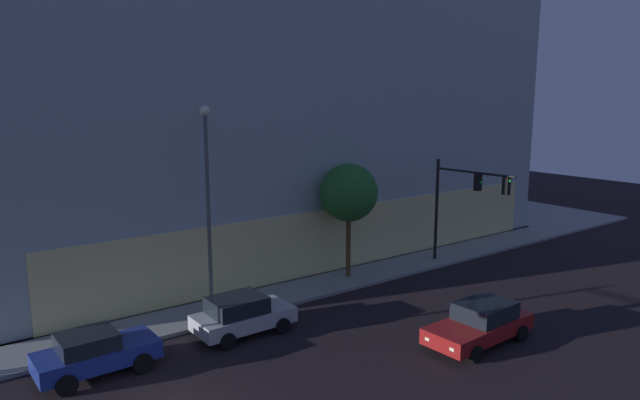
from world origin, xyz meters
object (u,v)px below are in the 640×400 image
object	(u,v)px
modern_building	(218,83)
car_red	(480,323)
sidewalk_tree	(349,193)
traffic_light_far_corner	(465,193)
car_blue	(95,353)
car_silver	(242,314)
street_lamp_sidewalk	(208,188)

from	to	relation	value
modern_building	car_red	bearing A→B (deg)	-93.36
sidewalk_tree	car_red	bearing A→B (deg)	-95.16
sidewalk_tree	traffic_light_far_corner	bearing A→B (deg)	-20.90
traffic_light_far_corner	car_red	xyz separation A→B (m)	(-7.07, -6.77, -3.47)
modern_building	car_blue	distance (m)	25.44
modern_building	car_silver	bearing A→B (deg)	-114.54
car_silver	sidewalk_tree	bearing A→B (deg)	20.22
modern_building	car_red	size ratio (longest dim) A/B	7.24
modern_building	street_lamp_sidewalk	bearing A→B (deg)	-118.11
modern_building	sidewalk_tree	bearing A→B (deg)	-92.30
modern_building	car_silver	size ratio (longest dim) A/B	8.63
street_lamp_sidewalk	car_red	bearing A→B (deg)	-49.72
modern_building	traffic_light_far_corner	xyz separation A→B (m)	(5.61, -18.16, -6.21)
car_blue	car_silver	bearing A→B (deg)	0.39
traffic_light_far_corner	car_red	size ratio (longest dim) A/B	1.21
traffic_light_far_corner	modern_building	bearing A→B (deg)	107.15
traffic_light_far_corner	street_lamp_sidewalk	bearing A→B (deg)	172.80
car_blue	sidewalk_tree	bearing A→B (deg)	12.21
modern_building	street_lamp_sidewalk	xyz separation A→B (m)	(-8.73, -16.35, -4.79)
traffic_light_far_corner	car_red	bearing A→B (deg)	-136.23
car_silver	traffic_light_far_corner	bearing A→B (deg)	2.13
modern_building	car_blue	world-z (taller)	modern_building
sidewalk_tree	car_blue	distance (m)	14.44
sidewalk_tree	car_red	size ratio (longest dim) A/B	1.24
car_blue	traffic_light_far_corner	bearing A→B (deg)	1.63
modern_building	traffic_light_far_corner	distance (m)	19.99
car_blue	car_red	world-z (taller)	car_red
modern_building	car_red	world-z (taller)	modern_building
traffic_light_far_corner	car_red	world-z (taller)	traffic_light_far_corner
traffic_light_far_corner	car_blue	xyz separation A→B (m)	(-19.86, -0.56, -3.46)
car_silver	car_red	xyz separation A→B (m)	(7.07, -6.24, -0.02)
car_silver	car_blue	bearing A→B (deg)	-179.61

